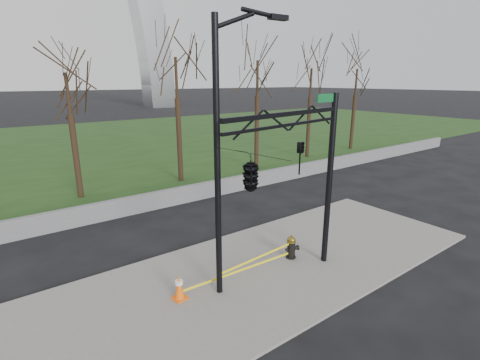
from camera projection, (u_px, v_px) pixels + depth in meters
ground at (253, 275)px, 11.99m from camera, size 500.00×500.00×0.00m
sidewalk at (253, 274)px, 11.98m from camera, size 18.00×6.00×0.10m
grass_strip at (66, 146)px, 35.22m from camera, size 120.00×40.00×0.06m
guardrail at (156, 200)px, 18.06m from camera, size 60.00×0.30×0.90m
tree_row at (129, 121)px, 20.36m from camera, size 46.69×4.00×8.23m
fire_hydrant at (292, 247)px, 12.84m from camera, size 0.56×0.38×0.90m
traffic_cone at (179, 287)px, 10.42m from camera, size 0.46×0.46×0.78m
street_light at (224, 143)px, 9.75m from camera, size 2.39×0.35×8.21m
traffic_signal_mast at (270, 167)px, 9.41m from camera, size 5.03×2.54×6.00m
caution_tape at (248, 265)px, 11.71m from camera, size 4.45×0.40×0.45m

